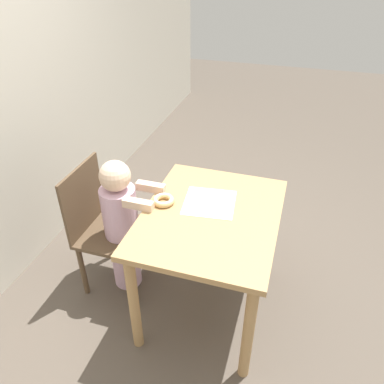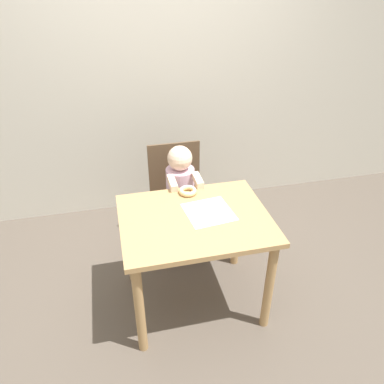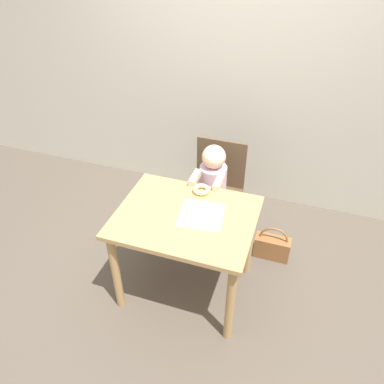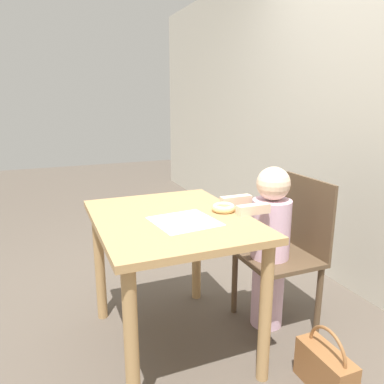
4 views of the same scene
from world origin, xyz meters
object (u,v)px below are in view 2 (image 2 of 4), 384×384
(child_figure, at_px, (181,200))
(donut, at_px, (188,191))
(chair, at_px, (178,196))
(handbag, at_px, (245,232))

(child_figure, distance_m, donut, 0.40)
(chair, relative_size, child_figure, 0.91)
(chair, bearing_deg, handbag, -16.41)
(child_figure, bearing_deg, handbag, -4.10)
(donut, bearing_deg, chair, 89.12)
(donut, bearing_deg, handbag, 24.57)
(chair, xyz_separation_m, handbag, (0.56, -0.16, -0.35))
(handbag, bearing_deg, child_figure, 175.90)
(chair, bearing_deg, donut, -90.88)
(donut, distance_m, handbag, 0.90)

